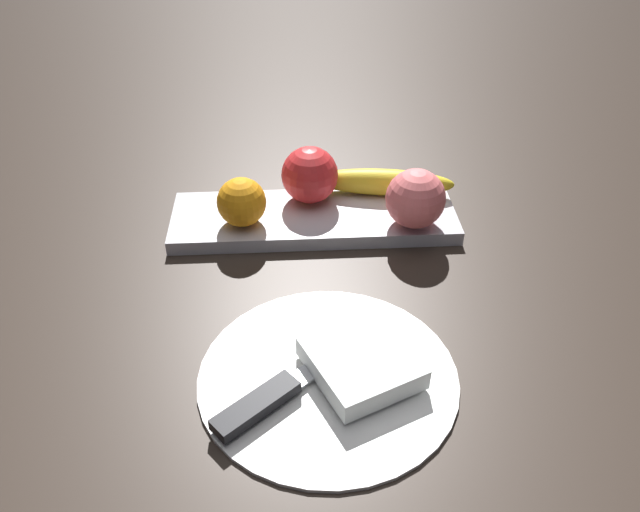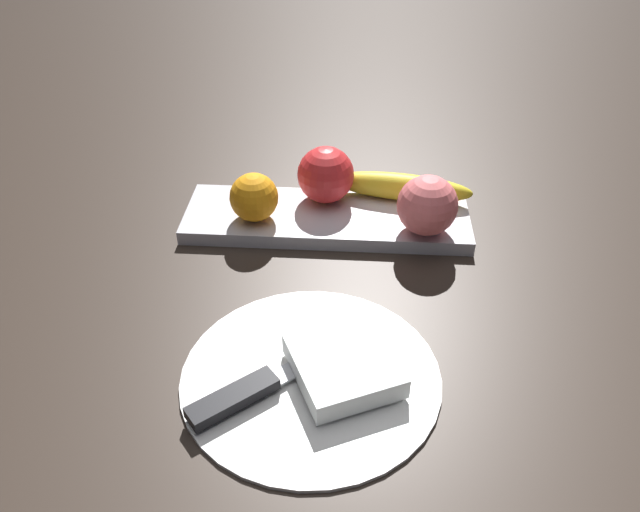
{
  "view_description": "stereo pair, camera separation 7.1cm",
  "coord_description": "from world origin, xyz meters",
  "px_view_note": "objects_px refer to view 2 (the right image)",
  "views": [
    {
      "loc": [
        -0.05,
        -0.73,
        0.47
      ],
      "look_at": [
        -0.02,
        -0.16,
        0.05
      ],
      "focal_mm": 35.84,
      "sensor_mm": 36.0,
      "label": 1
    },
    {
      "loc": [
        0.02,
        -0.73,
        0.47
      ],
      "look_at": [
        -0.02,
        -0.16,
        0.05
      ],
      "focal_mm": 35.84,
      "sensor_mm": 36.0,
      "label": 2
    }
  ],
  "objects_px": {
    "fruit_tray": "(327,218)",
    "apple": "(326,175)",
    "banana": "(400,187)",
    "knife": "(247,391)",
    "orange_near_apple": "(254,197)",
    "folded_napkin": "(344,365)",
    "dinner_plate": "(311,375)",
    "peach": "(427,205)"
  },
  "relations": [
    {
      "from": "fruit_tray",
      "to": "apple",
      "type": "distance_m",
      "value": 0.06
    },
    {
      "from": "banana",
      "to": "knife",
      "type": "relative_size",
      "value": 1.26
    },
    {
      "from": "orange_near_apple",
      "to": "apple",
      "type": "bearing_deg",
      "value": 30.62
    },
    {
      "from": "knife",
      "to": "folded_napkin",
      "type": "bearing_deg",
      "value": -19.7
    },
    {
      "from": "apple",
      "to": "folded_napkin",
      "type": "bearing_deg",
      "value": -83.33
    },
    {
      "from": "banana",
      "to": "dinner_plate",
      "type": "distance_m",
      "value": 0.33
    },
    {
      "from": "folded_napkin",
      "to": "apple",
      "type": "bearing_deg",
      "value": 96.67
    },
    {
      "from": "fruit_tray",
      "to": "knife",
      "type": "relative_size",
      "value": 2.45
    },
    {
      "from": "peach",
      "to": "knife",
      "type": "distance_m",
      "value": 0.33
    },
    {
      "from": "banana",
      "to": "orange_near_apple",
      "type": "bearing_deg",
      "value": -153.88
    },
    {
      "from": "banana",
      "to": "dinner_plate",
      "type": "relative_size",
      "value": 0.75
    },
    {
      "from": "peach",
      "to": "fruit_tray",
      "type": "bearing_deg",
      "value": 164.61
    },
    {
      "from": "orange_near_apple",
      "to": "peach",
      "type": "distance_m",
      "value": 0.22
    },
    {
      "from": "orange_near_apple",
      "to": "peach",
      "type": "xyz_separation_m",
      "value": [
        0.22,
        -0.01,
        0.01
      ]
    },
    {
      "from": "dinner_plate",
      "to": "knife",
      "type": "height_order",
      "value": "knife"
    },
    {
      "from": "folded_napkin",
      "to": "banana",
      "type": "bearing_deg",
      "value": 78.49
    },
    {
      "from": "apple",
      "to": "peach",
      "type": "relative_size",
      "value": 1.0
    },
    {
      "from": "apple",
      "to": "folded_napkin",
      "type": "height_order",
      "value": "apple"
    },
    {
      "from": "apple",
      "to": "dinner_plate",
      "type": "distance_m",
      "value": 0.31
    },
    {
      "from": "orange_near_apple",
      "to": "dinner_plate",
      "type": "relative_size",
      "value": 0.24
    },
    {
      "from": "knife",
      "to": "peach",
      "type": "bearing_deg",
      "value": 16.2
    },
    {
      "from": "folded_napkin",
      "to": "knife",
      "type": "distance_m",
      "value": 0.1
    },
    {
      "from": "orange_near_apple",
      "to": "folded_napkin",
      "type": "xyz_separation_m",
      "value": [
        0.12,
        -0.25,
        -0.03
      ]
    },
    {
      "from": "orange_near_apple",
      "to": "folded_napkin",
      "type": "bearing_deg",
      "value": -63.97
    },
    {
      "from": "dinner_plate",
      "to": "knife",
      "type": "bearing_deg",
      "value": -150.11
    },
    {
      "from": "peach",
      "to": "dinner_plate",
      "type": "distance_m",
      "value": 0.27
    },
    {
      "from": "banana",
      "to": "knife",
      "type": "height_order",
      "value": "banana"
    },
    {
      "from": "apple",
      "to": "knife",
      "type": "relative_size",
      "value": 0.5
    },
    {
      "from": "fruit_tray",
      "to": "banana",
      "type": "distance_m",
      "value": 0.11
    },
    {
      "from": "banana",
      "to": "peach",
      "type": "xyz_separation_m",
      "value": [
        0.03,
        -0.08,
        0.02
      ]
    },
    {
      "from": "fruit_tray",
      "to": "folded_napkin",
      "type": "distance_m",
      "value": 0.28
    },
    {
      "from": "orange_near_apple",
      "to": "dinner_plate",
      "type": "height_order",
      "value": "orange_near_apple"
    },
    {
      "from": "dinner_plate",
      "to": "folded_napkin",
      "type": "xyz_separation_m",
      "value": [
        0.03,
        0.0,
        0.02
      ]
    },
    {
      "from": "orange_near_apple",
      "to": "knife",
      "type": "distance_m",
      "value": 0.29
    },
    {
      "from": "peach",
      "to": "folded_napkin",
      "type": "relative_size",
      "value": 0.75
    },
    {
      "from": "banana",
      "to": "orange_near_apple",
      "type": "xyz_separation_m",
      "value": [
        -0.19,
        -0.06,
        0.01
      ]
    },
    {
      "from": "peach",
      "to": "knife",
      "type": "bearing_deg",
      "value": -123.89
    },
    {
      "from": "banana",
      "to": "dinner_plate",
      "type": "xyz_separation_m",
      "value": [
        -0.1,
        -0.31,
        -0.03
      ]
    },
    {
      "from": "dinner_plate",
      "to": "orange_near_apple",
      "type": "bearing_deg",
      "value": 109.89
    },
    {
      "from": "peach",
      "to": "folded_napkin",
      "type": "bearing_deg",
      "value": -111.31
    },
    {
      "from": "banana",
      "to": "knife",
      "type": "xyz_separation_m",
      "value": [
        -0.15,
        -0.35,
        -0.02
      ]
    },
    {
      "from": "apple",
      "to": "banana",
      "type": "relative_size",
      "value": 0.39
    }
  ]
}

